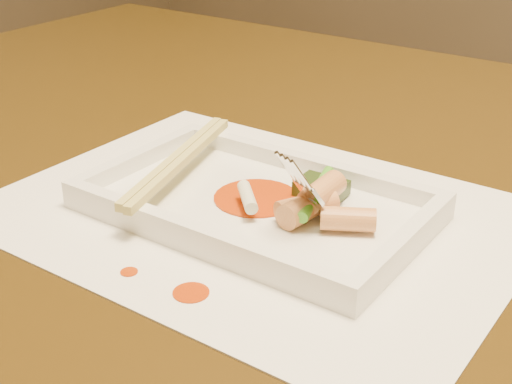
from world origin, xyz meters
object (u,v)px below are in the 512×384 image
Objects in this scene: placemat at (256,214)px; chopstick_a at (175,159)px; table at (344,283)px; plate_base at (256,208)px; fork at (353,126)px.

chopstick_a is at bearing 180.00° from placemat.
table is 5.38× the size of plate_base.
table is 10.00× the size of fork.
chopstick_a reaches higher than placemat.
placemat is at bearing 180.00° from plate_base.
table is 0.15m from plate_base.
fork is (0.07, 0.02, 0.08)m from placemat.
fork reaches higher than placemat.
chopstick_a is (-0.08, 0.00, 0.02)m from plate_base.
plate_base is 1.38× the size of chopstick_a.
fork is (0.07, 0.02, 0.08)m from plate_base.
chopstick_a reaches higher than plate_base.
chopstick_a is (-0.08, 0.00, 0.03)m from placemat.
plate_base is 0.08m from chopstick_a.
table is at bearing 70.23° from placemat.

